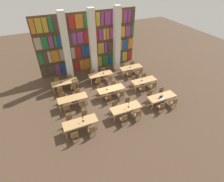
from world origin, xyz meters
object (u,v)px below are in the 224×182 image
(chair_3, at_px, (85,116))
(chair_8, at_px, (161,106))
(chair_29, at_px, (93,74))
(chair_5, at_px, (115,106))
(reading_table_4, at_px, (111,89))
(reading_table_7, at_px, (101,75))
(chair_17, at_px, (102,88))
(chair_31, at_px, (103,72))
(chair_7, at_px, (128,102))
(pillar_right, at_px, (117,40))
(reading_table_8, at_px, (131,68))
(chair_9, at_px, (150,96))
(chair_33, at_px, (123,68))
(chair_15, at_px, (78,94))
(desk_lamp_4, at_px, (142,78))
(reading_table_5, at_px, (144,81))
(chair_4, at_px, (124,119))
(chair_26, at_px, (73,87))
(chair_0, at_px, (75,135))
(chair_13, at_px, (63,97))
(chair_35, at_px, (133,65))
(chair_1, at_px, (70,120))
(pillar_center, at_px, (93,44))
(chair_28, at_px, (98,82))
(reading_table_0, at_px, (80,123))
(chair_19, at_px, (114,85))
(chair_24, at_px, (60,91))
(chair_12, at_px, (67,108))
(chair_11, at_px, (162,92))
(desk_lamp_6, at_px, (103,70))
(chair_21, at_px, (134,80))
(desk_lamp_0, at_px, (83,118))
(pillar_left, at_px, (66,48))
(chair_32, at_px, (129,74))
(reading_table_6, at_px, (65,83))
(laptop, at_px, (161,98))
(chair_2, at_px, (92,130))
(chair_10, at_px, (173,102))
(desk_lamp_2, at_px, (162,93))
(chair_20, at_px, (142,89))
(desk_lamp_5, at_px, (60,80))
(chair_14, at_px, (83,104))
(chair_18, at_px, (121,94))
(desk_lamp_3, at_px, (107,86))
(chair_34, at_px, (140,72))
(chair_27, at_px, (70,79))
(reading_table_1, at_px, (126,108))
(desk_lamp_1, at_px, (129,103))
(reading_table_3, at_px, (73,99))
(chair_6, at_px, (138,114))

(chair_3, relative_size, chair_8, 1.00)
(chair_29, bearing_deg, chair_5, 89.97)
(reading_table_4, relative_size, reading_table_7, 1.00)
(chair_17, xyz_separation_m, chair_31, (1.11, 2.46, 0.00))
(chair_7, bearing_deg, pillar_right, -106.73)
(pillar_right, xyz_separation_m, reading_table_8, (0.85, -1.51, -2.34))
(chair_9, relative_size, chair_33, 1.00)
(chair_15, bearing_deg, desk_lamp_4, 172.00)
(reading_table_5, relative_size, chair_31, 2.53)
(chair_4, relative_size, chair_26, 1.00)
(chair_0, distance_m, chair_13, 3.98)
(desk_lamp_4, distance_m, chair_35, 3.35)
(chair_1, xyz_separation_m, chair_3, (1.05, 0.00, 0.00))
(chair_8, distance_m, chair_13, 7.40)
(pillar_center, distance_m, chair_28, 3.40)
(pillar_center, relative_size, chair_28, 6.94)
(pillar_center, bearing_deg, reading_table_8, -25.11)
(reading_table_0, bearing_deg, chair_19, 40.39)
(chair_0, distance_m, chair_24, 4.98)
(chair_12, bearing_deg, chair_11, -8.88)
(chair_33, bearing_deg, desk_lamp_6, 17.50)
(chair_9, distance_m, chair_21, 2.45)
(desk_lamp_0, distance_m, chair_12, 2.11)
(pillar_left, relative_size, chair_19, 6.94)
(chair_4, relative_size, chair_32, 1.00)
(chair_15, height_order, reading_table_6, chair_15)
(chair_5, relative_size, laptop, 2.70)
(chair_2, bearing_deg, chair_12, 110.56)
(chair_5, xyz_separation_m, desk_lamp_4, (3.33, 1.78, 0.56))
(chair_10, bearing_deg, chair_2, -179.30)
(reading_table_4, distance_m, chair_32, 3.20)
(desk_lamp_2, height_order, chair_20, desk_lamp_2)
(desk_lamp_2, bearing_deg, chair_13, 154.68)
(reading_table_4, xyz_separation_m, desk_lamp_5, (-3.49, 2.45, 0.36))
(chair_35, bearing_deg, reading_table_7, 10.70)
(chair_7, height_order, chair_14, same)
(chair_18, distance_m, reading_table_5, 2.62)
(reading_table_0, height_order, desk_lamp_3, desk_lamp_3)
(chair_34, relative_size, chair_35, 1.00)
(chair_11, distance_m, chair_14, 6.36)
(reading_table_4, height_order, desk_lamp_3, desk_lamp_3)
(chair_24, bearing_deg, reading_table_8, 5.95)
(chair_15, xyz_separation_m, chair_31, (3.14, 2.39, 0.00))
(reading_table_8, bearing_deg, chair_21, -110.72)
(chair_19, bearing_deg, chair_27, -37.40)
(reading_table_1, bearing_deg, chair_26, 122.42)
(chair_2, relative_size, desk_lamp_1, 1.75)
(chair_2, height_order, chair_9, same)
(reading_table_3, relative_size, reading_table_7, 1.00)
(chair_6, xyz_separation_m, desk_lamp_5, (-4.11, 5.60, 0.55))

